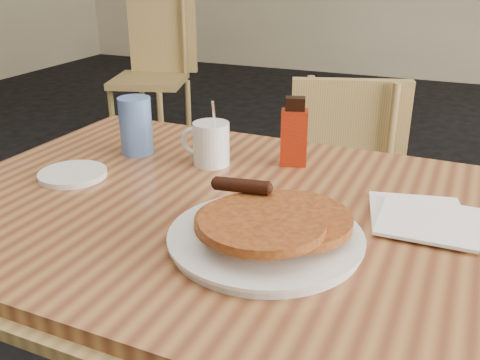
# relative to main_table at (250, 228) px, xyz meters

# --- Properties ---
(main_table) EXTENTS (1.28, 0.88, 0.75)m
(main_table) POSITION_rel_main_table_xyz_m (0.00, 0.00, 0.00)
(main_table) COLOR #9E6738
(main_table) RESTS_ON floor
(chair_main_far) EXTENTS (0.47, 0.48, 0.82)m
(chair_main_far) POSITION_rel_main_table_xyz_m (0.01, 0.74, -0.22)
(chair_main_far) COLOR tan
(chair_main_far) RESTS_ON floor
(chair_wall_extra) EXTENTS (0.54, 0.55, 0.95)m
(chair_wall_extra) POSITION_rel_main_table_xyz_m (-1.47, 2.09, -0.14)
(chair_wall_extra) COLOR tan
(chair_wall_extra) RESTS_ON floor
(pancake_plate) EXTENTS (0.31, 0.31, 0.09)m
(pancake_plate) POSITION_rel_main_table_xyz_m (0.07, -0.11, 0.07)
(pancake_plate) COLOR white
(pancake_plate) RESTS_ON main_table
(coffee_mug) EXTENTS (0.11, 0.08, 0.15)m
(coffee_mug) POSITION_rel_main_table_xyz_m (-0.16, 0.18, 0.09)
(coffee_mug) COLOR white
(coffee_mug) RESTS_ON main_table
(syrup_bottle) EXTENTS (0.07, 0.05, 0.15)m
(syrup_bottle) POSITION_rel_main_table_xyz_m (0.01, 0.24, 0.11)
(syrup_bottle) COLOR maroon
(syrup_bottle) RESTS_ON main_table
(napkin_stack) EXTENTS (0.20, 0.21, 0.01)m
(napkin_stack) POSITION_rel_main_table_xyz_m (0.30, 0.07, 0.05)
(napkin_stack) COLOR white
(napkin_stack) RESTS_ON main_table
(blue_tumbler) EXTENTS (0.09, 0.09, 0.13)m
(blue_tumbler) POSITION_rel_main_table_xyz_m (-0.35, 0.18, 0.11)
(blue_tumbler) COLOR #5176BE
(blue_tumbler) RESTS_ON main_table
(side_saucer) EXTENTS (0.16, 0.16, 0.01)m
(side_saucer) POSITION_rel_main_table_xyz_m (-0.40, -0.00, 0.05)
(side_saucer) COLOR white
(side_saucer) RESTS_ON main_table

